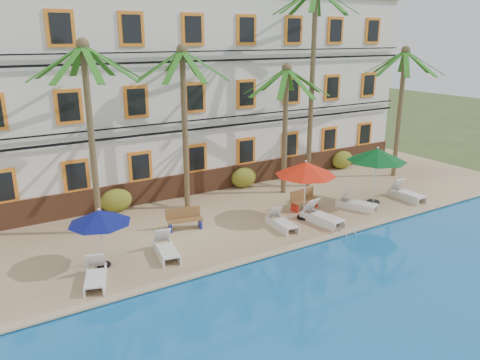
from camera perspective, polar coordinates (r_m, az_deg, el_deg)
ground at (r=19.99m, az=7.80°, el=-7.07°), size 100.00×100.00×0.00m
pool_deck at (r=23.72m, az=0.16°, el=-2.63°), size 30.00×12.00×0.25m
swimming_pool at (r=15.86m, az=24.55°, el=-15.05°), size 26.00×12.00×0.20m
pool_coping at (r=19.26m, az=9.53°, el=-7.21°), size 30.00×0.35×0.06m
hotel_building at (r=26.83m, az=-5.55°, el=11.13°), size 25.40×6.44×10.22m
palm_a at (r=19.30m, az=-17.93°, el=7.82°), size 4.29×4.29×7.85m
palm_b at (r=21.49m, az=-6.84°, el=8.99°), size 4.29×4.29×7.59m
palm_c at (r=23.81m, az=5.57°, el=8.48°), size 4.29×4.29×6.66m
palm_d at (r=24.90m, az=8.88°, el=13.77°), size 4.29×4.29×10.47m
palm_e at (r=28.22m, az=19.08°, el=9.89°), size 4.29×4.29×7.40m
shrub_left at (r=22.61m, az=-14.86°, el=-2.42°), size 1.50×0.90×1.10m
shrub_mid at (r=25.37m, az=0.47°, el=0.31°), size 1.50×0.90×1.10m
shrub_right at (r=29.71m, az=12.38°, el=2.42°), size 1.50×0.90×1.10m
umbrella_blue at (r=17.00m, az=-16.77°, el=-4.35°), size 2.20×2.20×2.21m
umbrella_red at (r=20.71m, az=8.02°, el=1.35°), size 2.72×2.72×2.71m
umbrella_green at (r=23.39m, az=16.37°, el=2.94°), size 2.86×2.86×2.85m
lounger_a at (r=16.58m, az=-17.21°, el=-11.03°), size 1.20×1.93×0.86m
lounger_b at (r=17.90m, az=-9.00°, el=-8.23°), size 0.99×1.98×0.89m
lounger_c at (r=20.20m, az=5.11°, el=-5.10°), size 0.77×1.82×0.84m
lounger_d at (r=20.94m, az=9.91°, el=-4.35°), size 0.98×2.12×0.97m
lounger_e at (r=22.97m, az=13.97°, el=-2.72°), size 1.36×2.01×0.90m
lounger_f at (r=25.08m, az=19.61°, el=-1.51°), size 0.74×1.99×0.93m
bench_left at (r=20.10m, az=-6.77°, el=-4.67°), size 1.57×0.79×0.93m
bench_right at (r=22.49m, az=7.76°, el=-2.30°), size 1.54×0.64×0.93m
pool_ladder at (r=20.08m, az=12.70°, el=-6.46°), size 0.54×0.74×0.74m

